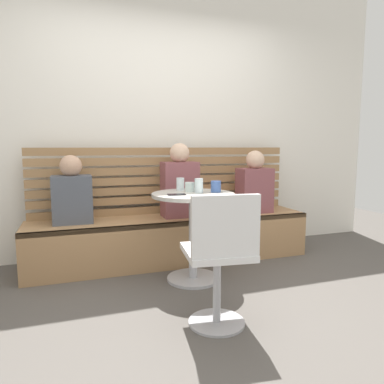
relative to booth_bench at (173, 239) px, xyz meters
name	(u,v)px	position (x,y,z in m)	size (l,w,h in m)	color
ground	(222,315)	(0.00, -1.20, -0.22)	(8.00, 8.00, 0.00)	#514C47
back_wall	(161,115)	(0.00, 0.44, 1.23)	(5.20, 0.10, 2.90)	white
booth_bench	(173,239)	(0.00, 0.00, 0.00)	(2.70, 0.52, 0.44)	#A87C51
booth_backrest	(166,180)	(0.00, 0.24, 0.56)	(2.65, 0.04, 0.67)	#9A7249
cafe_table	(193,220)	(0.02, -0.53, 0.30)	(0.68, 0.68, 0.74)	#ADADB2
white_chair	(220,256)	(-0.09, -1.34, 0.24)	(0.45, 0.45, 0.85)	#ADADB2
person_adult	(180,184)	(0.07, 0.00, 0.54)	(0.34, 0.22, 0.71)	brown
person_child_left	(72,194)	(-0.92, 0.03, 0.48)	(0.34, 0.22, 0.61)	#4C515B
person_child_middle	(254,185)	(0.87, -0.03, 0.50)	(0.34, 0.22, 0.64)	brown
cup_glass_short	(190,187)	(0.03, -0.44, 0.56)	(0.08, 0.08, 0.08)	silver
cup_mug_blue	(216,187)	(0.22, -0.54, 0.57)	(0.08, 0.08, 0.10)	#3D5B9E
cup_glass_tall	(199,186)	(0.07, -0.54, 0.58)	(0.07, 0.07, 0.12)	silver
cup_water_clear	(180,184)	(-0.02, -0.32, 0.57)	(0.07, 0.07, 0.11)	white
phone_on_table	(177,195)	(-0.14, -0.60, 0.52)	(0.07, 0.14, 0.01)	black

